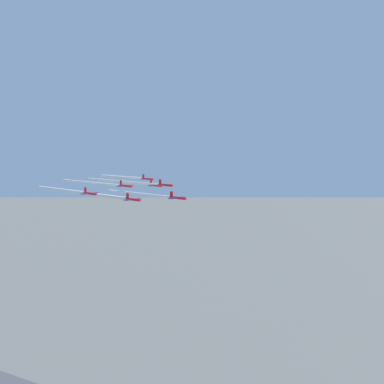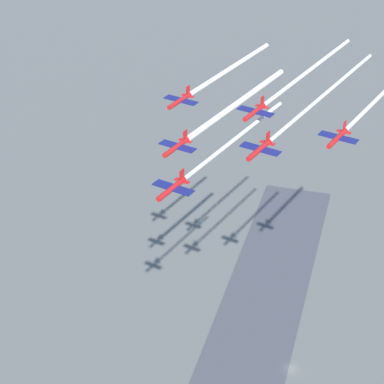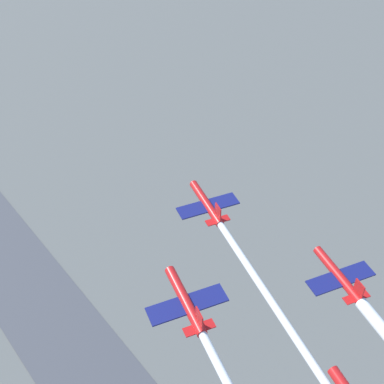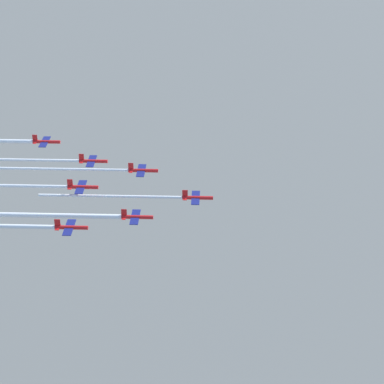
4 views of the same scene
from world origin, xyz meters
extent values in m
cylinder|color=red|center=(-59.90, 49.35, 108.50)|extent=(6.44, 6.32, 0.98)
cube|color=navy|center=(-59.52, 48.97, 108.50)|extent=(6.78, 6.87, 0.16)
cube|color=red|center=(-57.53, 47.04, 109.73)|extent=(1.11, 1.09, 1.97)
cube|color=red|center=(-57.53, 47.04, 108.50)|extent=(2.70, 2.73, 0.11)
cylinder|color=red|center=(-55.34, 32.59, 111.77)|extent=(6.44, 6.32, 0.98)
cube|color=navy|center=(-54.96, 32.21, 111.77)|extent=(6.78, 6.87, 0.16)
cube|color=red|center=(-52.98, 30.28, 113.00)|extent=(1.11, 1.09, 1.97)
cube|color=red|center=(-52.98, 30.28, 111.77)|extent=(2.70, 2.73, 0.11)
cylinder|color=red|center=(-43.04, 45.19, 107.49)|extent=(6.44, 6.32, 0.98)
cube|color=navy|center=(-42.65, 44.81, 107.49)|extent=(6.78, 6.87, 0.16)
cube|color=red|center=(-40.67, 42.88, 108.72)|extent=(1.11, 1.09, 1.97)
cube|color=red|center=(-40.67, 42.88, 107.49)|extent=(2.70, 2.73, 0.11)
cylinder|color=white|center=(-43.51, 33.34, 108.50)|extent=(27.57, 26.95, 0.78)
camera|label=1|loc=(-56.07, 187.31, 126.25)|focal=35.00mm
camera|label=2|loc=(-167.64, 69.46, 173.16)|focal=70.00mm
camera|label=3|loc=(-42.60, 4.22, 151.12)|focal=50.00mm
camera|label=4|loc=(56.24, 174.72, 202.43)|focal=70.00mm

